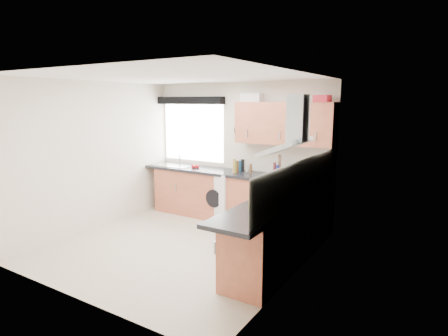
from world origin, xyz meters
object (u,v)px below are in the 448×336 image
Objects in this scene: extractor_hood at (291,132)px; upper_cabinets at (284,123)px; washing_machine at (223,195)px; oven at (281,232)px.

extractor_hood is 1.48m from upper_cabinets.
upper_cabinets is at bearing 15.19° from washing_machine.
extractor_hood is at bearing -0.00° from oven.
upper_cabinets reaches higher than oven.
oven is at bearing -25.86° from washing_machine.
oven is at bearing -67.46° from upper_cabinets.
upper_cabinets reaches higher than extractor_hood.
upper_cabinets reaches higher than washing_machine.
oven is 0.95× the size of washing_machine.
upper_cabinets is (-0.55, 1.32, 1.38)m from oven.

